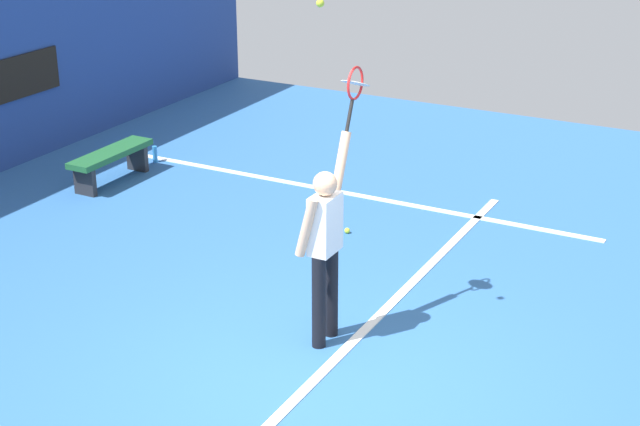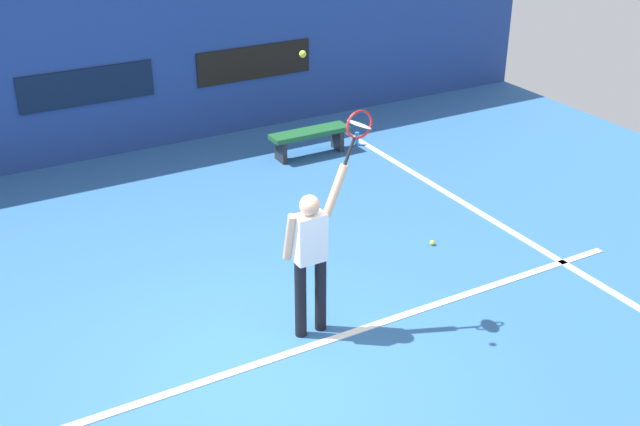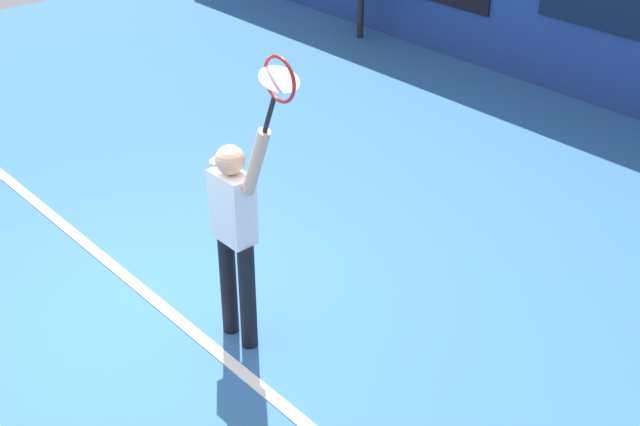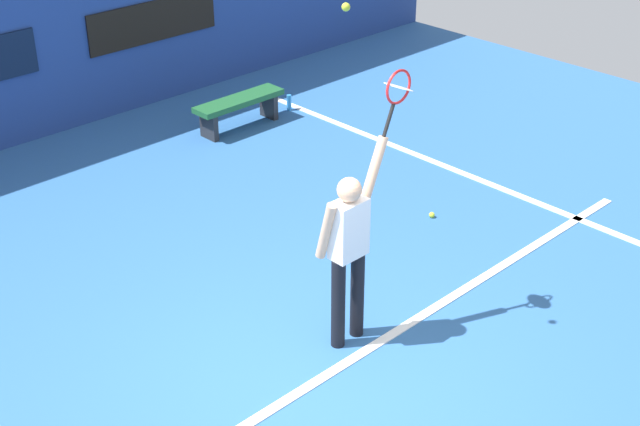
{
  "view_description": "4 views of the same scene",
  "coord_description": "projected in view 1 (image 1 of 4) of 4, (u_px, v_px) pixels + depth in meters",
  "views": [
    {
      "loc": [
        -6.37,
        -3.4,
        4.53
      ],
      "look_at": [
        0.7,
        0.35,
        1.31
      ],
      "focal_mm": 54.15,
      "sensor_mm": 36.0,
      "label": 1
    },
    {
      "loc": [
        -2.79,
        -6.17,
        5.17
      ],
      "look_at": [
        0.96,
        0.51,
        1.35
      ],
      "focal_mm": 44.54,
      "sensor_mm": 36.0,
      "label": 2
    },
    {
      "loc": [
        5.32,
        -2.86,
        4.35
      ],
      "look_at": [
        1.06,
        0.88,
        1.08
      ],
      "focal_mm": 48.95,
      "sensor_mm": 36.0,
      "label": 3
    },
    {
      "loc": [
        -4.21,
        -4.42,
        5.1
      ],
      "look_at": [
        1.02,
        0.98,
        0.98
      ],
      "focal_mm": 50.43,
      "sensor_mm": 36.0,
      "label": 4
    }
  ],
  "objects": [
    {
      "name": "tennis_player",
      "position": [
        325.0,
        242.0,
        8.76
      ],
      "size": [
        0.7,
        0.31,
        1.96
      ],
      "color": "black",
      "rests_on": "ground_plane"
    },
    {
      "name": "tennis_racket",
      "position": [
        355.0,
        87.0,
        8.72
      ],
      "size": [
        0.41,
        0.27,
        0.62
      ],
      "color": "black"
    },
    {
      "name": "court_bench",
      "position": [
        111.0,
        159.0,
        13.04
      ],
      "size": [
        1.4,
        0.36,
        0.45
      ],
      "color": "#1E592D",
      "rests_on": "ground_plane"
    },
    {
      "name": "sponsor_banner_starboard",
      "position": [
        2.0,
        82.0,
        13.23
      ],
      "size": [
        2.2,
        0.03,
        0.6
      ],
      "primitive_type": "cube",
      "color": "black"
    },
    {
      "name": "ground_plane",
      "position": [
        318.0,
        385.0,
        8.39
      ],
      "size": [
        18.0,
        18.0,
        0.0
      ],
      "primitive_type": "plane",
      "color": "#2D609E"
    },
    {
      "name": "spare_ball",
      "position": [
        347.0,
        231.0,
        11.5
      ],
      "size": [
        0.07,
        0.07,
        0.07
      ],
      "primitive_type": "sphere",
      "color": "#CCE033",
      "rests_on": "ground_plane"
    },
    {
      "name": "court_baseline",
      "position": [
        312.0,
        383.0,
        8.42
      ],
      "size": [
        10.0,
        0.1,
        0.01
      ],
      "primitive_type": "cube",
      "color": "white",
      "rests_on": "ground_plane"
    },
    {
      "name": "court_sideline",
      "position": [
        339.0,
        192.0,
        12.8
      ],
      "size": [
        0.1,
        7.0,
        0.01
      ],
      "primitive_type": "cube",
      "color": "white",
      "rests_on": "ground_plane"
    },
    {
      "name": "water_bottle",
      "position": [
        155.0,
        154.0,
        13.9
      ],
      "size": [
        0.07,
        0.07,
        0.24
      ],
      "primitive_type": "cylinder",
      "color": "#338CD8",
      "rests_on": "ground_plane"
    },
    {
      "name": "tennis_ball",
      "position": [
        320.0,
        3.0,
        7.9
      ],
      "size": [
        0.07,
        0.07,
        0.07
      ],
      "primitive_type": "sphere",
      "color": "#CCE033"
    }
  ]
}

